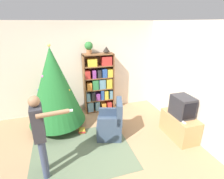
{
  "coord_description": "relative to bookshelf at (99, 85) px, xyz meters",
  "views": [
    {
      "loc": [
        -0.8,
        -2.72,
        2.56
      ],
      "look_at": [
        0.34,
        0.99,
        1.05
      ],
      "focal_mm": 28.0,
      "sensor_mm": 36.0,
      "label": 1
    }
  ],
  "objects": [
    {
      "name": "armchair",
      "position": [
        -0.04,
        -1.37,
        -0.51
      ],
      "size": [
        0.71,
        0.7,
        0.92
      ],
      "rotation": [
        0.0,
        0.0,
        -1.87
      ],
      "color": "#334256",
      "rests_on": "ground_plane"
    },
    {
      "name": "bookshelf",
      "position": [
        0.0,
        0.0,
        0.0
      ],
      "size": [
        0.87,
        0.33,
        1.74
      ],
      "color": "brown",
      "rests_on": "ground_plane"
    },
    {
      "name": "area_rug",
      "position": [
        -0.79,
        -1.73,
        -0.83
      ],
      "size": [
        2.05,
        1.65,
        0.01
      ],
      "color": "#56664C",
      "rests_on": "ground_plane"
    },
    {
      "name": "book_pile_near_tree",
      "position": [
        -0.69,
        -1.03,
        -0.79
      ],
      "size": [
        0.19,
        0.19,
        0.09
      ],
      "color": "gold",
      "rests_on": "ground_plane"
    },
    {
      "name": "wall_right",
      "position": [
        1.8,
        -2.02,
        0.46
      ],
      "size": [
        0.1,
        8.0,
        2.6
      ],
      "color": "beige",
      "rests_on": "ground_plane"
    },
    {
      "name": "tv_stand",
      "position": [
        1.49,
        -1.84,
        -0.56
      ],
      "size": [
        0.47,
        0.92,
        0.55
      ],
      "color": "tan",
      "rests_on": "ground_plane"
    },
    {
      "name": "table_lamp",
      "position": [
        0.24,
        0.01,
        1.01
      ],
      "size": [
        0.2,
        0.2,
        0.18
      ],
      "color": "#473828",
      "rests_on": "bookshelf"
    },
    {
      "name": "wall_back",
      "position": [
        -0.26,
        0.24,
        0.46
      ],
      "size": [
        8.0,
        0.1,
        2.6
      ],
      "color": "beige",
      "rests_on": "ground_plane"
    },
    {
      "name": "standing_person",
      "position": [
        -1.48,
        -2.09,
        0.06
      ],
      "size": [
        0.65,
        0.47,
        1.52
      ],
      "rotation": [
        0.0,
        0.0,
        -1.49
      ],
      "color": "#38425B",
      "rests_on": "ground_plane"
    },
    {
      "name": "christmas_tree",
      "position": [
        -1.23,
        -0.63,
        0.3
      ],
      "size": [
        1.36,
        1.36,
        2.12
      ],
      "color": "#4C3323",
      "rests_on": "ground_plane"
    },
    {
      "name": "game_remote",
      "position": [
        1.35,
        -2.12,
        -0.28
      ],
      "size": [
        0.04,
        0.12,
        0.02
      ],
      "color": "white",
      "rests_on": "tv_stand"
    },
    {
      "name": "television",
      "position": [
        1.49,
        -1.84,
        -0.05
      ],
      "size": [
        0.38,
        0.49,
        0.47
      ],
      "color": "#28282D",
      "rests_on": "tv_stand"
    },
    {
      "name": "potted_plant",
      "position": [
        -0.25,
        0.01,
        1.1
      ],
      "size": [
        0.22,
        0.22,
        0.33
      ],
      "color": "#935B38",
      "rests_on": "bookshelf"
    },
    {
      "name": "ground_plane",
      "position": [
        -0.26,
        -2.02,
        -0.84
      ],
      "size": [
        14.0,
        14.0,
        0.0
      ],
      "primitive_type": "plane",
      "color": "#9E7A56"
    }
  ]
}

